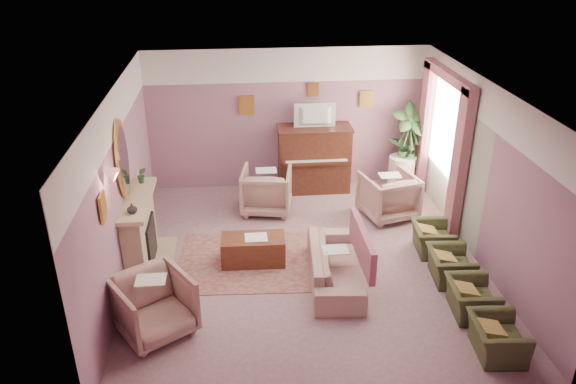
{
  "coord_description": "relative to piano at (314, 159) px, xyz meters",
  "views": [
    {
      "loc": [
        -1.02,
        -7.59,
        4.9
      ],
      "look_at": [
        -0.24,
        0.4,
        1.05
      ],
      "focal_mm": 35.0,
      "sensor_mm": 36.0,
      "label": 1
    }
  ],
  "objects": [
    {
      "name": "side_plant_big",
      "position": [
        1.76,
        -0.16,
        0.22
      ],
      "size": [
        0.3,
        0.3,
        0.34
      ],
      "primitive_type": "imported",
      "color": "#2D4F28",
      "rests_on": "side_table"
    },
    {
      "name": "side_plant_small",
      "position": [
        1.88,
        -0.26,
        0.19
      ],
      "size": [
        0.16,
        0.16,
        0.28
      ],
      "primitive_type": "imported",
      "color": "#2D4F28",
      "rests_on": "side_table"
    },
    {
      "name": "floor",
      "position": [
        -0.5,
        -2.68,
        -0.65
      ],
      "size": [
        5.5,
        6.0,
        0.01
      ],
      "primitive_type": "cube",
      "color": "gray",
      "rests_on": "ground"
    },
    {
      "name": "television",
      "position": [
        0.0,
        -0.05,
        0.95
      ],
      "size": [
        0.8,
        0.12,
        0.48
      ],
      "primitive_type": "imported",
      "color": "black",
      "rests_on": "piano"
    },
    {
      "name": "pelmet",
      "position": [
        2.12,
        -1.13,
        1.91
      ],
      "size": [
        0.16,
        2.2,
        0.16
      ],
      "primitive_type": "cube",
      "color": "#95515F",
      "rests_on": "wall_right"
    },
    {
      "name": "window_blind",
      "position": [
        2.2,
        -1.13,
        1.05
      ],
      "size": [
        0.03,
        1.4,
        1.8
      ],
      "primitive_type": "cube",
      "color": "beige",
      "rests_on": "wall_right"
    },
    {
      "name": "area_rug",
      "position": [
        -1.29,
        -2.61,
        -0.64
      ],
      "size": [
        2.6,
        1.94,
        0.01
      ],
      "primitive_type": "cube",
      "rotation": [
        0.0,
        0.0,
        -0.06
      ],
      "color": "#8C5A53",
      "rests_on": "floor"
    },
    {
      "name": "print_back_right",
      "position": [
        1.05,
        0.28,
        1.13
      ],
      "size": [
        0.26,
        0.03,
        0.34
      ],
      "primitive_type": "cube",
      "color": "gold",
      "rests_on": "wall_back"
    },
    {
      "name": "piano",
      "position": [
        0.0,
        0.0,
        0.0
      ],
      "size": [
        1.4,
        0.6,
        1.3
      ],
      "primitive_type": "cube",
      "color": "#3F1D14",
      "rests_on": "floor"
    },
    {
      "name": "side_table",
      "position": [
        1.76,
        -0.16,
        -0.3
      ],
      "size": [
        0.52,
        0.52,
        0.7
      ],
      "primitive_type": "cylinder",
      "color": "white",
      "rests_on": "floor"
    },
    {
      "name": "wall_left",
      "position": [
        -3.25,
        -2.68,
        0.75
      ],
      "size": [
        0.02,
        6.0,
        2.8
      ],
      "primitive_type": "cube",
      "color": "slate",
      "rests_on": "floor"
    },
    {
      "name": "sofa",
      "position": [
        -0.13,
        -3.25,
        -0.27
      ],
      "size": [
        0.62,
        1.87,
        0.76
      ],
      "primitive_type": "imported",
      "color": "tan",
      "rests_on": "floor"
    },
    {
      "name": "table_paper",
      "position": [
        -1.28,
        -2.63,
        -0.2
      ],
      "size": [
        0.35,
        0.28,
        0.01
      ],
      "primitive_type": "cube",
      "color": "white",
      "rests_on": "coffee_table"
    },
    {
      "name": "curtain_right",
      "position": [
        2.12,
        -0.21,
        0.65
      ],
      "size": [
        0.16,
        0.34,
        2.6
      ],
      "primitive_type": "cube",
      "color": "#95515F",
      "rests_on": "floor"
    },
    {
      "name": "mantel_shelf",
      "position": [
        -3.06,
        -2.48,
        0.47
      ],
      "size": [
        0.4,
        1.55,
        0.07
      ],
      "primitive_type": "cube",
      "color": "tan",
      "rests_on": "fireplace_surround"
    },
    {
      "name": "floral_armchair_left",
      "position": [
        -1.01,
        -0.85,
        -0.19
      ],
      "size": [
        0.89,
        0.89,
        0.93
      ],
      "primitive_type": "imported",
      "color": "tan",
      "rests_on": "floor"
    },
    {
      "name": "curtain_left",
      "position": [
        2.12,
        -2.05,
        0.65
      ],
      "size": [
        0.16,
        0.34,
        2.6
      ],
      "primitive_type": "cube",
      "color": "#95515F",
      "rests_on": "floor"
    },
    {
      "name": "mirror_frame",
      "position": [
        -3.2,
        -2.48,
        1.15
      ],
      "size": [
        0.04,
        0.72,
        1.2
      ],
      "primitive_type": "ellipsoid",
      "color": "gold",
      "rests_on": "wall_left"
    },
    {
      "name": "floral_armchair_right",
      "position": [
        1.19,
        -1.29,
        -0.19
      ],
      "size": [
        0.89,
        0.89,
        0.93
      ],
      "primitive_type": "imported",
      "color": "tan",
      "rests_on": "floor"
    },
    {
      "name": "stripe_panel",
      "position": [
        2.23,
        -1.38,
        0.42
      ],
      "size": [
        0.01,
        3.0,
        2.15
      ],
      "primitive_type": "cube",
      "color": "#9EA290",
      "rests_on": "wall_right"
    },
    {
      "name": "floral_armchair_front",
      "position": [
        -2.68,
        -4.2,
        -0.19
      ],
      "size": [
        0.89,
        0.89,
        0.93
      ],
      "primitive_type": "imported",
      "color": "tan",
      "rests_on": "floor"
    },
    {
      "name": "piano_keyshelf",
      "position": [
        -0.0,
        -0.35,
        0.07
      ],
      "size": [
        1.3,
        0.12,
        0.06
      ],
      "primitive_type": "cube",
      "color": "#3F1D14",
      "rests_on": "piano"
    },
    {
      "name": "olive_chair_c",
      "position": [
        1.6,
        -3.39,
        -0.34
      ],
      "size": [
        0.51,
        0.73,
        0.63
      ],
      "primitive_type": "imported",
      "color": "#434929",
      "rests_on": "floor"
    },
    {
      "name": "print_back_mid",
      "position": [
        0.0,
        0.28,
        1.35
      ],
      "size": [
        0.22,
        0.03,
        0.26
      ],
      "primitive_type": "cube",
      "color": "gold",
      "rests_on": "wall_back"
    },
    {
      "name": "wall_front",
      "position": [
        -0.5,
        -5.68,
        0.75
      ],
      "size": [
        5.5,
        0.02,
        2.8
      ],
      "primitive_type": "cube",
      "color": "slate",
      "rests_on": "floor"
    },
    {
      "name": "olive_chair_b",
      "position": [
        1.6,
        -4.21,
        -0.34
      ],
      "size": [
        0.51,
        0.73,
        0.63
      ],
      "primitive_type": "imported",
      "color": "#434929",
      "rests_on": "floor"
    },
    {
      "name": "sconce_shade",
      "position": [
        -3.12,
        -3.53,
        1.33
      ],
      "size": [
        0.2,
        0.2,
        0.16
      ],
      "primitive_type": "cone",
      "color": "#D77262",
      "rests_on": "wall_left"
    },
    {
      "name": "sofa_throw",
      "position": [
        0.27,
        -3.25,
        -0.05
      ],
      "size": [
        0.09,
        1.42,
        0.52
      ],
      "primitive_type": "cube",
      "color": "#95515F",
      "rests_on": "sofa"
    },
    {
      "name": "mantel_plant",
      "position": [
        -3.05,
        -1.93,
        0.64
      ],
      "size": [
        0.16,
        0.16,
        0.28
      ],
      "primitive_type": "imported",
      "color": "#2D4F28",
      "rests_on": "mantel_shelf"
    },
    {
      "name": "print_back_left",
      "position": [
        -1.3,
        0.28,
        1.07
      ],
      "size": [
        0.3,
        0.03,
        0.38
      ],
      "primitive_type": "cube",
      "color": "gold",
      "rests_on": "wall_back"
    },
    {
      "name": "hearth",
      "position": [
        -2.89,
        -2.48,
        -0.64
      ],
      "size": [
        0.55,
        1.5,
        0.02
      ],
      "primitive_type": "cube",
      "color": "tan",
      "rests_on": "floor"
    },
    {
      "name": "olive_chair_a",
      "position": [
        1.6,
        -5.03,
        -0.34
      ],
      "size": [
        0.51,
        0.73,
        0.63
      ],
      "primitive_type": "imported",
      "color": "#434929",
      "rests_on": "floor"
    },
    {
      "name": "coffee_table",
      "position": [
        -1.33,
        -2.63,
        -0.43
      ],
      "size": [
        1.01,
        0.53,
        0.45
      ],
      "primitive_type": "cube",
      "rotation": [
        0.0,
        0.0,
        -0.03
      ],
      "color": "#5B2D1B",
      "rests_on": "floor"
    },
    {
      "name": "print_left_wall",
      "position": [
        -3.21,
        -3.88,
        1.07
      ],
      "size": [
        0.03,
        0.28,
        0.36
      ],
      "primitive_type": "cube",
      "color": "gold",
      "rests_on": "wall_left"
    },
    {
      "name": "ceiling",
      "position": [
        -0.5,
        -2.68,
        2.15
      ],
      "size": [
        5.5,
        6.0,
        0.01
      ],
      "primitive_type": "cube",
      "color": "white",
      "rests_on": "wall_back"
    },
    {
      "name": "olive_chair_d",
      "position": [
        1.6,
        -2.57,
        -0.34
      ],
      "size": [
        0.51,
        0.73,
        0.63
      ],
      "primitive_type": "imported",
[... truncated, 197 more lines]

